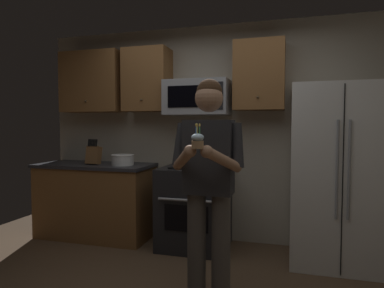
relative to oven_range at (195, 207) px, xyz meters
name	(u,v)px	position (x,y,z in m)	size (l,w,h in m)	color
wall_back	(215,133)	(0.15, 0.39, 0.84)	(4.40, 0.10, 2.60)	#B7AD99
oven_range	(195,207)	(0.00, 0.00, 0.00)	(0.76, 0.70, 0.93)	black
microwave	(197,98)	(0.00, 0.12, 1.26)	(0.74, 0.41, 0.40)	#9EA0A5
refrigerator	(337,175)	(1.50, -0.04, 0.44)	(0.90, 0.75, 1.80)	white
cabinet_row_upper	(153,80)	(-0.57, 0.17, 1.49)	(2.78, 0.36, 0.76)	brown
counter_left	(96,200)	(-1.30, 0.02, 0.00)	(1.44, 0.66, 0.92)	brown
knife_block	(94,155)	(-1.29, -0.03, 0.58)	(0.16, 0.15, 0.32)	brown
bowl_large_white	(123,160)	(-0.90, -0.02, 0.53)	(0.28, 0.28, 0.13)	white
person	(208,177)	(0.43, -1.12, 0.53)	(0.60, 0.48, 1.76)	#4C4742
cupcake	(198,141)	(0.43, -1.44, 0.83)	(0.09, 0.09, 0.17)	#A87F56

